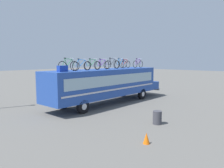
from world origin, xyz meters
TOP-DOWN VIEW (x-y plane):
  - ground_plane at (0.00, 0.00)m, footprint 120.00×120.00m
  - bus at (0.22, -0.00)m, footprint 12.78×2.61m
  - luggage_bag_1 at (-4.61, -0.37)m, footprint 0.68×0.36m
  - rooftop_bicycle_1 at (-3.89, -0.06)m, footprint 1.73×0.44m
  - rooftop_bicycle_2 at (-2.74, -0.14)m, footprint 1.75×0.44m
  - rooftop_bicycle_3 at (-1.51, -0.01)m, footprint 1.68×0.44m
  - rooftop_bicycle_4 at (-0.38, 0.00)m, footprint 1.69×0.44m
  - rooftop_bicycle_5 at (0.83, -0.03)m, footprint 1.82×0.44m
  - rooftop_bicycle_6 at (2.08, 0.05)m, footprint 1.70×0.44m
  - rooftop_bicycle_7 at (3.17, 0.39)m, footprint 1.63×0.44m
  - rooftop_bicycle_8 at (4.36, -0.29)m, footprint 1.68×0.44m
  - trash_bin at (-2.33, -6.32)m, footprint 0.52×0.52m
  - traffic_cone at (-5.31, -7.47)m, footprint 0.31×0.31m

SIDE VIEW (x-z plane):
  - ground_plane at x=0.00m, z-range 0.00..0.00m
  - traffic_cone at x=-5.31m, z-range 0.00..0.51m
  - trash_bin at x=-2.33m, z-range 0.00..0.78m
  - bus at x=0.22m, z-range 0.30..3.25m
  - luggage_bag_1 at x=-4.61m, z-range 2.95..3.36m
  - rooftop_bicycle_4 at x=-0.38m, z-range 2.88..3.76m
  - rooftop_bicycle_2 at x=-2.74m, z-range 2.88..3.76m
  - rooftop_bicycle_7 at x=3.17m, z-range 2.87..3.76m
  - rooftop_bicycle_3 at x=-1.51m, z-range 2.87..3.77m
  - rooftop_bicycle_8 at x=4.36m, z-range 2.87..3.79m
  - rooftop_bicycle_6 at x=2.08m, z-range 2.87..3.81m
  - rooftop_bicycle_1 at x=-3.89m, z-range 2.87..3.81m
  - rooftop_bicycle_5 at x=0.83m, z-range 2.87..3.83m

